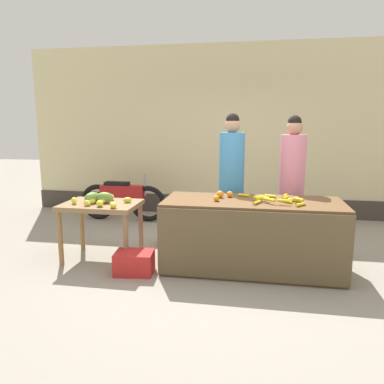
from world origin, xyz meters
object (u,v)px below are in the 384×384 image
parked_motorcycle (123,199)px  produce_sack (169,228)px  vendor_woman_pink_shirt (292,184)px  vendor_woman_blue_shirt (231,182)px  produce_crate (134,263)px

parked_motorcycle → produce_sack: bearing=-46.1°
vendor_woman_pink_shirt → produce_sack: bearing=-177.4°
vendor_woman_pink_shirt → produce_sack: 1.83m
vendor_woman_blue_shirt → vendor_woman_pink_shirt: 0.81m
parked_motorcycle → produce_crate: parked_motorcycle is taller
vendor_woman_blue_shirt → vendor_woman_pink_shirt: vendor_woman_blue_shirt is taller
vendor_woman_pink_shirt → produce_crate: (-1.86, -1.16, -0.80)m
vendor_woman_pink_shirt → produce_sack: (-1.69, -0.08, -0.69)m
parked_motorcycle → produce_crate: 2.49m
produce_crate → produce_sack: produce_sack is taller
parked_motorcycle → produce_sack: 1.66m
vendor_woman_pink_shirt → parked_motorcycle: size_ratio=1.15×
produce_crate → produce_sack: 1.10m
vendor_woman_blue_shirt → parked_motorcycle: (-2.03, 1.21, -0.54)m
vendor_woman_blue_shirt → parked_motorcycle: size_ratio=1.17×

